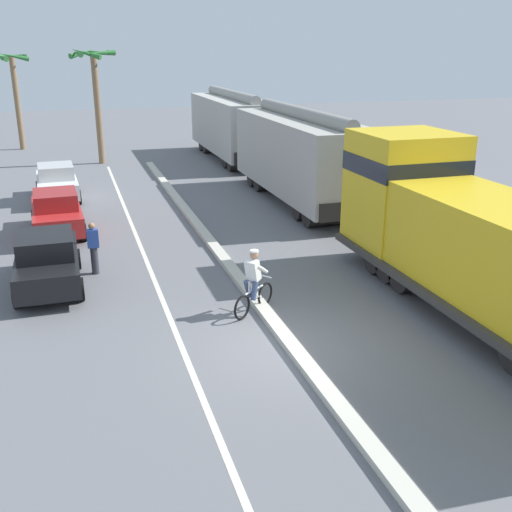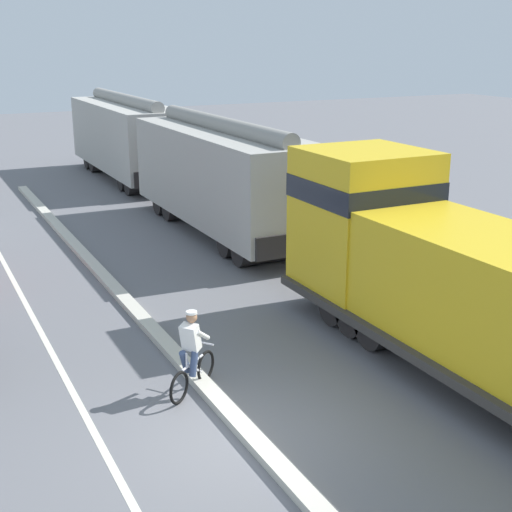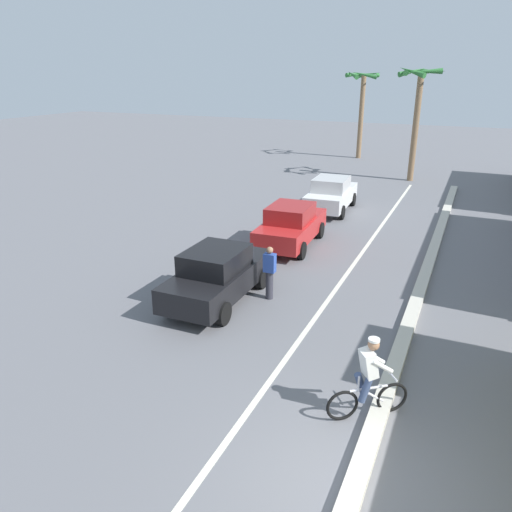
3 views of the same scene
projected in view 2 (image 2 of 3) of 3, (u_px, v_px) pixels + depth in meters
ground_plane at (247, 436)px, 12.65m from camera, size 120.00×120.00×0.00m
median_curb at (142, 318)px, 17.76m from camera, size 0.36×36.00×0.16m
lane_stripe at (44, 339)px, 16.75m from camera, size 0.14×36.00×0.01m
locomotive at (460, 288)px, 14.81m from camera, size 3.10×11.61×4.20m
hopper_car_lead at (223, 177)px, 25.12m from camera, size 2.90×10.60×4.18m
hopper_car_middle at (127, 137)px, 35.04m from camera, size 2.90×10.60×4.18m
cyclist at (192, 355)px, 14.01m from camera, size 1.38×1.10×1.71m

